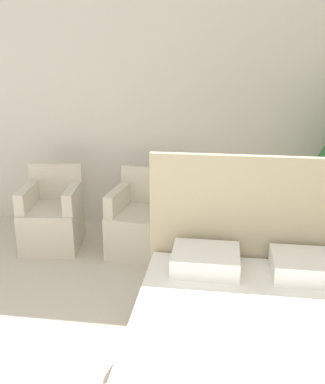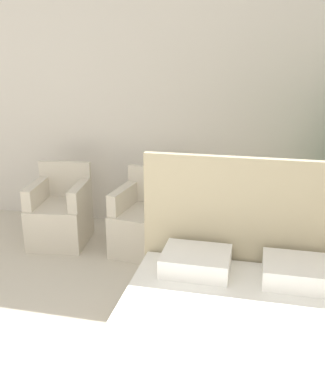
# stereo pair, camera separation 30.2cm
# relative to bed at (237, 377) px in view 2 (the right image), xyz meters

# --- Properties ---
(wall_back) EXTENTS (10.00, 0.06, 2.90)m
(wall_back) POSITION_rel_bed_xyz_m (-0.79, 2.72, 1.17)
(wall_back) COLOR silver
(wall_back) RESTS_ON ground_plane
(bed) EXTENTS (1.57, 2.20, 1.28)m
(bed) POSITION_rel_bed_xyz_m (0.00, 0.00, 0.00)
(bed) COLOR #8C7A5B
(bed) RESTS_ON ground_plane
(armchair_near_window_left) EXTENTS (0.64, 0.68, 0.83)m
(armchair_near_window_left) POSITION_rel_bed_xyz_m (-2.00, 1.97, 0.01)
(armchair_near_window_left) COLOR beige
(armchair_near_window_left) RESTS_ON ground_plane
(armchair_near_window_right) EXTENTS (0.64, 0.68, 0.83)m
(armchair_near_window_right) POSITION_rel_bed_xyz_m (-1.05, 1.97, 0.01)
(armchair_near_window_right) COLOR beige
(armchair_near_window_right) RESTS_ON ground_plane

